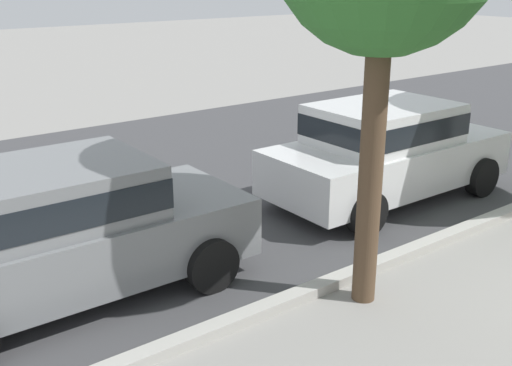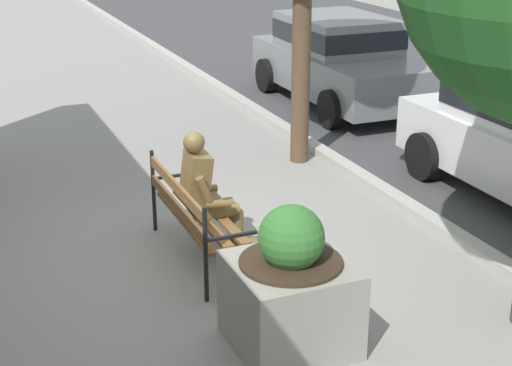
% 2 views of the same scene
% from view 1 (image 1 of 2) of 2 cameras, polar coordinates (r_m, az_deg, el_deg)
% --- Properties ---
extents(street_surface, '(60.00, 9.00, 0.01)m').
position_cam_1_polar(street_surface, '(12.06, 0.51, 2.28)').
color(street_surface, '#424244').
rests_on(street_surface, ground).
extents(curb_stone, '(60.00, 0.20, 0.12)m').
position_cam_1_polar(curb_stone, '(9.06, 18.60, -4.19)').
color(curb_stone, '#B2AFA8').
rests_on(curb_stone, ground).
extents(parked_car_grey, '(4.11, 1.95, 1.56)m').
position_cam_1_polar(parked_car_grey, '(7.03, -17.69, -3.98)').
color(parked_car_grey, slate).
rests_on(parked_car_grey, ground).
extents(parked_car_white, '(4.11, 1.95, 1.56)m').
position_cam_1_polar(parked_car_white, '(9.90, 11.96, 3.14)').
color(parked_car_white, silver).
rests_on(parked_car_white, ground).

